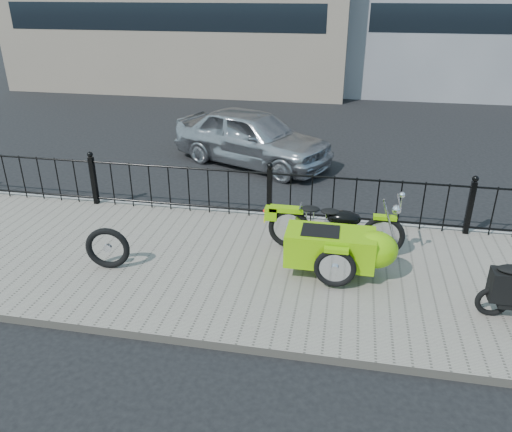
# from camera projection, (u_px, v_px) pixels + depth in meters

# --- Properties ---
(ground) EXTENTS (120.00, 120.00, 0.00)m
(ground) POSITION_uv_depth(u_px,v_px,m) (256.00, 256.00, 8.28)
(ground) COLOR black
(ground) RESTS_ON ground
(sidewalk) EXTENTS (30.00, 3.80, 0.12)m
(sidewalk) POSITION_uv_depth(u_px,v_px,m) (250.00, 268.00, 7.81)
(sidewalk) COLOR gray
(sidewalk) RESTS_ON ground
(curb) EXTENTS (30.00, 0.10, 0.12)m
(curb) POSITION_uv_depth(u_px,v_px,m) (270.00, 217.00, 9.54)
(curb) COLOR gray
(curb) RESTS_ON ground
(iron_fence) EXTENTS (14.11, 0.11, 1.08)m
(iron_fence) POSITION_uv_depth(u_px,v_px,m) (269.00, 194.00, 9.19)
(iron_fence) COLOR black
(iron_fence) RESTS_ON sidewalk
(motorcycle_sidecar) EXTENTS (2.28, 1.48, 0.98)m
(motorcycle_sidecar) POSITION_uv_depth(u_px,v_px,m) (342.00, 243.00, 7.43)
(motorcycle_sidecar) COLOR black
(motorcycle_sidecar) RESTS_ON sidewalk
(spare_tire) EXTENTS (0.69, 0.20, 0.68)m
(spare_tire) POSITION_uv_depth(u_px,v_px,m) (108.00, 248.00, 7.57)
(spare_tire) COLOR black
(spare_tire) RESTS_ON sidewalk
(sedan_car) EXTENTS (4.36, 3.09, 1.38)m
(sedan_car) POSITION_uv_depth(u_px,v_px,m) (252.00, 137.00, 12.27)
(sedan_car) COLOR #AAACB1
(sedan_car) RESTS_ON ground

